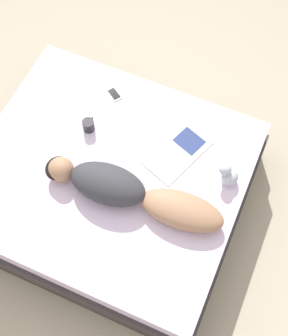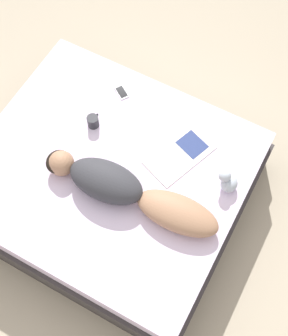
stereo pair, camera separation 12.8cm
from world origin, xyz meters
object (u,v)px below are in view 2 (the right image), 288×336
object	(u,v)px
cell_phone	(122,92)
coffee_mug	(93,121)
person	(125,190)
open_magazine	(180,154)

from	to	relation	value
cell_phone	coffee_mug	bearing A→B (deg)	-153.42
coffee_mug	person	bearing A→B (deg)	-128.20
person	coffee_mug	xyz separation A→B (m)	(0.39, 0.50, -0.05)
person	coffee_mug	distance (m)	0.64
open_magazine	person	bearing A→B (deg)	178.15
person	open_magazine	bearing A→B (deg)	-26.12
coffee_mug	cell_phone	bearing A→B (deg)	-6.33
person	coffee_mug	size ratio (longest dim) A/B	11.04
person	cell_phone	xyz separation A→B (m)	(0.76, 0.46, -0.09)
person	open_magazine	distance (m)	0.53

